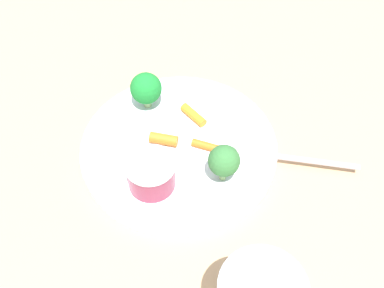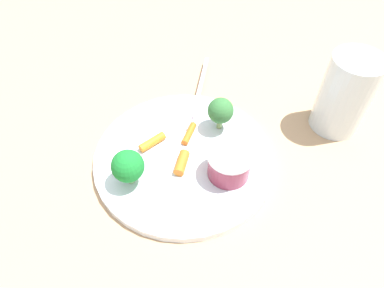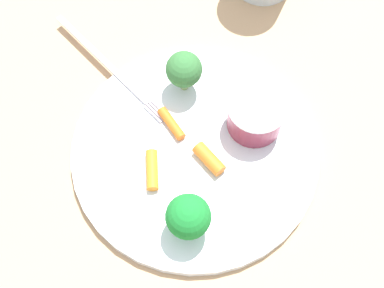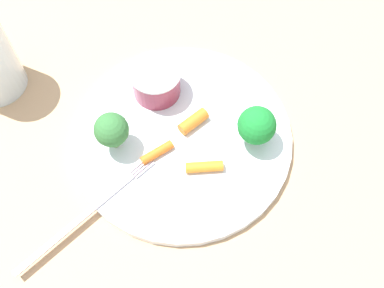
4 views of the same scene
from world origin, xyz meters
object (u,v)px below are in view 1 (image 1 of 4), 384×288
broccoli_floret_0 (146,89)px  broccoli_floret_1 (222,163)px  sauce_cup (151,174)px  carrot_stick_0 (207,146)px  carrot_stick_1 (164,139)px  plate (179,147)px  carrot_stick_2 (193,115)px  fork (283,157)px

broccoli_floret_0 → broccoli_floret_1: size_ratio=1.01×
sauce_cup → carrot_stick_0: (0.01, 0.09, -0.02)m
carrot_stick_1 → broccoli_floret_0: bearing=154.7°
sauce_cup → carrot_stick_1: sauce_cup is taller
sauce_cup → carrot_stick_1: size_ratio=1.64×
plate → carrot_stick_2: (-0.02, 0.05, 0.01)m
plate → carrot_stick_1: bearing=-142.6°
broccoli_floret_0 → carrot_stick_0: size_ratio=1.38×
broccoli_floret_0 → carrot_stick_2: (0.06, 0.03, -0.03)m
broccoli_floret_0 → fork: (0.20, 0.06, -0.03)m
fork → carrot_stick_0: bearing=-144.9°
sauce_cup → carrot_stick_0: 0.09m
sauce_cup → carrot_stick_0: bearing=82.8°
carrot_stick_1 → carrot_stick_2: carrot_stick_1 is taller
sauce_cup → carrot_stick_0: size_ratio=1.52×
sauce_cup → broccoli_floret_0: (-0.10, 0.09, 0.01)m
sauce_cup → broccoli_floret_1: 0.09m
carrot_stick_1 → carrot_stick_0: bearing=34.6°
broccoli_floret_0 → carrot_stick_2: 0.07m
plate → broccoli_floret_1: 0.09m
plate → carrot_stick_0: carrot_stick_0 is taller
fork → carrot_stick_1: bearing=-145.1°
sauce_cup → broccoli_floret_0: bearing=140.1°
sauce_cup → broccoli_floret_0: 0.14m
sauce_cup → broccoli_floret_1: (0.06, 0.06, 0.01)m
sauce_cup → fork: 0.17m
carrot_stick_0 → carrot_stick_2: (-0.05, 0.03, 0.00)m
carrot_stick_0 → carrot_stick_1: (-0.05, -0.03, 0.00)m
broccoli_floret_1 → carrot_stick_2: size_ratio=1.31×
carrot_stick_1 → carrot_stick_2: 0.06m
plate → carrot_stick_1: (-0.02, -0.01, 0.01)m
carrot_stick_2 → plate: bearing=-68.3°
sauce_cup → carrot_stick_2: sauce_cup is taller
broccoli_floret_1 → carrot_stick_2: 0.11m
broccoli_floret_1 → sauce_cup: bearing=-132.1°
carrot_stick_2 → fork: bearing=13.0°
plate → fork: bearing=34.5°
broccoli_floret_0 → carrot_stick_2: broccoli_floret_0 is taller
carrot_stick_0 → fork: (0.08, 0.06, -0.00)m
sauce_cup → fork: sauce_cup is taller
broccoli_floret_1 → fork: (0.04, 0.08, -0.03)m
fork → sauce_cup: bearing=-122.6°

